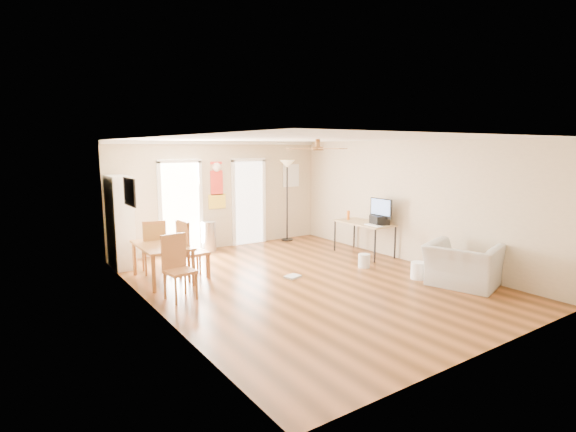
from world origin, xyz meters
TOP-DOWN VIEW (x-y plane):
  - floor at (0.00, 0.00)m, footprint 7.00×7.00m
  - ceiling at (0.00, 0.00)m, footprint 5.50×7.00m
  - wall_back at (0.00, 3.50)m, footprint 5.50×0.04m
  - wall_front at (0.00, -3.50)m, footprint 5.50×0.04m
  - wall_left at (-2.75, 0.00)m, footprint 0.04×7.00m
  - wall_right at (2.75, 0.00)m, footprint 0.04×7.00m
  - crown_molding at (0.00, 0.00)m, footprint 5.50×7.00m
  - kitchen_doorway at (-1.05, 3.48)m, footprint 0.90×0.10m
  - bathroom_doorway at (0.75, 3.48)m, footprint 0.80×0.10m
  - wall_decal at (-0.13, 3.48)m, footprint 0.46×0.03m
  - ac_grille at (2.05, 3.47)m, footprint 0.50×0.04m
  - framed_poster at (-2.73, 1.40)m, footprint 0.04×0.66m
  - ceiling_fan at (0.00, -0.30)m, footprint 1.24×1.24m
  - bookshelf at (-2.54, 2.98)m, footprint 0.62×0.93m
  - dining_table at (-2.15, 1.58)m, footprint 0.85×1.39m
  - dining_chair_right_a at (-1.60, 1.47)m, footprint 0.48×0.48m
  - dining_chair_right_b at (-1.60, 1.38)m, footprint 0.47×0.47m
  - dining_chair_near at (-2.26, 0.39)m, footprint 0.49×0.49m
  - dining_chair_far at (-2.12, 2.19)m, footprint 0.50×0.50m
  - trash_can at (-0.49, 3.20)m, footprint 0.39×0.39m
  - torchiere_lamp at (1.76, 3.23)m, footprint 0.44×0.44m
  - computer_desk at (2.35, 0.94)m, footprint 0.70×1.40m
  - imac at (2.47, 0.55)m, footprint 0.19×0.63m
  - keyboard at (2.20, 0.51)m, footprint 0.16×0.45m
  - printer at (2.45, 0.57)m, footprint 0.42×0.45m
  - orange_bottle at (2.30, 1.44)m, footprint 0.07×0.07m
  - wastebasket_a at (1.57, 0.12)m, footprint 0.31×0.31m
  - wastebasket_b at (1.85, -1.04)m, footprint 0.30×0.30m
  - floor_cloth at (-0.07, 0.35)m, footprint 0.33×0.29m
  - armchair at (2.15, -1.77)m, footprint 1.32×1.42m

SIDE VIEW (x-z plane):
  - floor at x=0.00m, z-range 0.00..0.00m
  - floor_cloth at x=-0.07m, z-range 0.00..0.04m
  - wastebasket_a at x=1.57m, z-range 0.00..0.28m
  - wastebasket_b at x=1.85m, z-range 0.00..0.32m
  - dining_table at x=-2.15m, z-range 0.00..0.69m
  - trash_can at x=-0.49m, z-range 0.00..0.73m
  - computer_desk at x=2.35m, z-range 0.00..0.75m
  - armchair at x=2.15m, z-range 0.00..0.76m
  - dining_chair_near at x=-2.26m, z-range 0.00..1.05m
  - dining_chair_far at x=-2.12m, z-range 0.00..1.05m
  - dining_chair_right_a at x=-1.60m, z-range 0.00..1.08m
  - dining_chair_right_b at x=-1.60m, z-range 0.00..1.11m
  - keyboard at x=2.20m, z-range 0.75..0.77m
  - printer at x=2.45m, z-range 0.75..0.95m
  - orange_bottle at x=2.30m, z-range 0.75..0.97m
  - bookshelf at x=-2.54m, z-range 0.00..1.89m
  - imac at x=2.47m, z-range 0.75..1.33m
  - kitchen_doorway at x=-1.05m, z-range 0.00..2.10m
  - bathroom_doorway at x=0.75m, z-range 0.00..2.10m
  - torchiere_lamp at x=1.76m, z-range 0.00..2.13m
  - wall_back at x=0.00m, z-range 0.00..2.60m
  - wall_front at x=0.00m, z-range 0.00..2.60m
  - wall_left at x=-2.75m, z-range 0.00..2.60m
  - wall_right at x=2.75m, z-range 0.00..2.60m
  - wall_decal at x=-0.13m, z-range 1.00..2.10m
  - ac_grille at x=2.05m, z-range 1.40..2.00m
  - framed_poster at x=-2.73m, z-range 1.46..1.94m
  - ceiling_fan at x=0.00m, z-range 2.33..2.53m
  - crown_molding at x=0.00m, z-range 2.52..2.60m
  - ceiling at x=0.00m, z-range 2.60..2.60m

